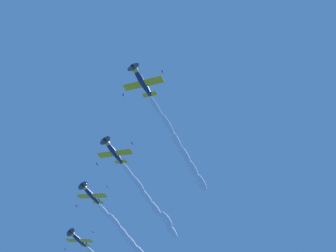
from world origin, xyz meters
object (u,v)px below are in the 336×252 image
(airplane_left_wingman, at_px, (114,152))
(airplane_slot_tail, at_px, (78,239))
(airplane_lead, at_px, (142,81))
(airplane_right_wingman, at_px, (91,194))

(airplane_left_wingman, relative_size, airplane_slot_tail, 1.00)
(airplane_slot_tail, bearing_deg, airplane_left_wingman, 133.65)
(airplane_lead, relative_size, airplane_left_wingman, 1.00)
(airplane_lead, bearing_deg, airplane_slot_tail, -46.06)
(airplane_right_wingman, bearing_deg, airplane_slot_tail, -50.01)
(airplane_lead, height_order, airplane_slot_tail, airplane_lead)
(airplane_right_wingman, xyz_separation_m, airplane_slot_tail, (11.54, -13.75, -0.41))
(airplane_right_wingman, bearing_deg, airplane_lead, 135.97)
(airplane_right_wingman, bearing_deg, airplane_left_wingman, 137.59)
(airplane_lead, distance_m, airplane_left_wingman, 18.30)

